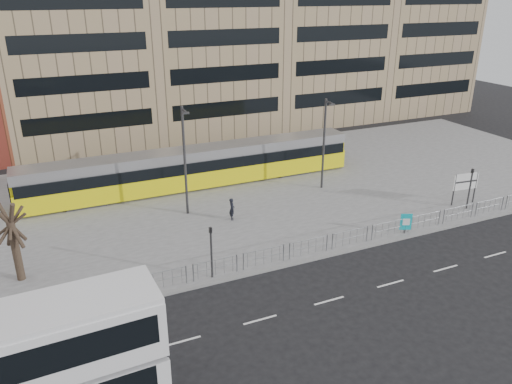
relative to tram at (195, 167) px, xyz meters
name	(u,v)px	position (x,y,z in m)	size (l,w,h in m)	color
ground	(322,258)	(3.40, -14.47, -1.76)	(120.00, 120.00, 0.00)	black
plaza	(245,190)	(3.40, -2.47, -1.69)	(64.00, 24.00, 0.15)	slate
kerb	(322,257)	(3.40, -14.42, -1.69)	(64.00, 0.25, 0.17)	gray
building_row	(178,12)	(4.95, 19.80, 11.15)	(70.40, 18.40, 31.20)	brown
pedestrian_barrier	(346,234)	(5.40, -13.97, -0.78)	(32.07, 0.07, 1.10)	gray
road_markings	(376,288)	(4.40, -18.47, -1.76)	(62.00, 0.12, 0.01)	white
tram	(195,167)	(0.00, 0.00, 0.00)	(27.31, 2.70, 3.22)	yellow
station_sign	(466,183)	(17.30, -11.87, 0.07)	(2.11, 0.33, 2.44)	#2D2D30
ad_panel	(406,222)	(10.01, -14.07, -0.78)	(0.72, 0.36, 1.43)	#2D2D30
pedestrian	(232,209)	(0.36, -7.29, -0.82)	(0.58, 0.38, 1.59)	black
traffic_light_west	(211,246)	(-3.50, -13.94, 0.36)	(0.18, 0.21, 3.10)	#2D2D30
traffic_light_east	(471,183)	(16.95, -12.64, 0.36)	(0.22, 0.25, 3.10)	#2D2D30
lamp_post_west	(185,157)	(-2.20, -5.05, 2.68)	(0.45, 1.04, 7.85)	#2D2D30
lamp_post_east	(324,140)	(9.31, -4.67, 2.41)	(0.45, 1.04, 7.32)	#2D2D30
bare_tree	(5,199)	(-13.32, -9.76, 3.25)	(4.45, 4.45, 6.89)	#2E2219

